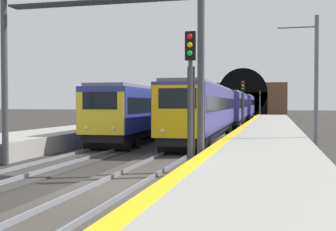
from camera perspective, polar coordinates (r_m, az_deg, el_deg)
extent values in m
plane|color=#302D2B|center=(14.56, -6.38, -9.32)|extent=(320.00, 320.00, 0.00)
cube|color=#9E9B93|center=(13.62, 11.75, -8.07)|extent=(112.00, 4.34, 0.95)
cube|color=yellow|center=(13.74, 3.69, -5.92)|extent=(112.00, 0.50, 0.01)
cube|color=#423D38|center=(14.55, -6.38, -9.20)|extent=(160.00, 3.15, 0.06)
cube|color=gray|center=(14.79, -9.02, -8.62)|extent=(160.00, 0.07, 0.15)
cube|color=gray|center=(14.30, -3.65, -8.96)|extent=(160.00, 0.07, 0.15)
cube|color=gray|center=(16.23, -19.26, -7.78)|extent=(160.00, 0.07, 0.15)
cube|color=navy|center=(31.75, 4.83, 1.03)|extent=(20.26, 3.18, 2.83)
cube|color=black|center=(31.75, 4.83, 1.52)|extent=(19.46, 3.20, 0.86)
cube|color=slate|center=(31.77, 4.84, 3.76)|extent=(19.65, 2.76, 0.20)
cube|color=black|center=(31.81, 4.82, -1.88)|extent=(19.85, 2.85, 0.53)
cylinder|color=black|center=(23.21, 1.91, -4.01)|extent=(1.02, 2.55, 0.96)
cylinder|color=black|center=(24.97, 2.67, -3.61)|extent=(1.02, 2.55, 0.96)
cylinder|color=black|center=(38.73, 6.20, -1.75)|extent=(1.02, 2.55, 0.96)
cylinder|color=black|center=(40.52, 6.48, -1.60)|extent=(1.02, 2.55, 0.96)
cube|color=#E5B20F|center=(21.74, 1.24, 0.51)|extent=(0.18, 2.64, 2.65)
cube|color=black|center=(21.69, 1.22, 2.25)|extent=(0.08, 1.93, 1.02)
sphere|color=#F2EACC|center=(21.59, 3.18, -2.09)|extent=(0.20, 0.20, 0.20)
sphere|color=#F2EACC|center=(21.89, -0.73, -2.04)|extent=(0.20, 0.20, 0.20)
cube|color=navy|center=(52.46, 8.37, 1.25)|extent=(20.26, 3.18, 2.83)
cube|color=black|center=(52.46, 8.37, 1.59)|extent=(19.46, 3.20, 0.99)
cube|color=slate|center=(52.48, 8.38, 2.91)|extent=(19.65, 2.76, 0.20)
cube|color=black|center=(52.50, 8.36, -0.50)|extent=(19.85, 2.85, 0.53)
cylinder|color=black|center=(43.94, 7.54, -1.36)|extent=(1.02, 2.55, 0.96)
cylinder|color=black|center=(45.73, 7.74, -1.24)|extent=(1.02, 2.55, 0.96)
cylinder|color=black|center=(59.30, 8.84, -0.59)|extent=(1.02, 2.55, 0.96)
cylinder|color=black|center=(61.10, 8.95, -0.52)|extent=(1.02, 2.55, 0.96)
cube|color=navy|center=(73.27, 9.90, 1.35)|extent=(20.26, 3.18, 2.83)
cube|color=black|center=(73.26, 9.90, 1.71)|extent=(19.46, 3.20, 0.83)
cube|color=slate|center=(73.27, 9.91, 2.54)|extent=(19.65, 2.76, 0.20)
cube|color=black|center=(73.29, 9.90, 0.09)|extent=(19.85, 2.85, 0.53)
cylinder|color=black|center=(64.47, 9.53, -0.42)|extent=(1.02, 2.55, 0.96)
cylinder|color=black|center=(66.26, 9.62, -0.36)|extent=(1.02, 2.55, 0.96)
cylinder|color=black|center=(80.34, 10.13, -0.02)|extent=(1.02, 2.55, 0.96)
cylinder|color=black|center=(82.14, 10.18, 0.02)|extent=(1.02, 2.55, 0.96)
cube|color=navy|center=(32.93, -2.94, 0.94)|extent=(18.79, 3.33, 2.66)
cube|color=black|center=(32.92, -2.94, 1.38)|extent=(18.05, 3.34, 0.93)
cube|color=slate|center=(32.94, -2.95, 3.42)|extent=(18.22, 2.89, 0.20)
cube|color=black|center=(32.98, -2.94, -1.71)|extent=(18.41, 2.98, 0.54)
cylinder|color=black|center=(25.17, -7.87, -3.56)|extent=(1.05, 2.64, 0.98)
cylinder|color=black|center=(26.86, -6.55, -3.23)|extent=(1.05, 2.64, 0.98)
cylinder|color=black|center=(39.24, -0.47, -1.68)|extent=(1.05, 2.64, 0.98)
cylinder|color=black|center=(40.99, 0.08, -1.54)|extent=(1.05, 2.64, 0.98)
cube|color=yellow|center=(23.98, -8.84, 0.28)|extent=(0.19, 2.73, 2.34)
cube|color=black|center=(23.93, -8.89, 1.93)|extent=(0.09, 1.99, 0.96)
sphere|color=#F2EACC|center=(23.69, -7.12, -1.71)|extent=(0.20, 0.20, 0.20)
sphere|color=#F2EACC|center=(24.25, -10.61, -1.65)|extent=(0.20, 0.20, 0.20)
cube|color=navy|center=(51.80, 3.23, 1.19)|extent=(18.79, 3.33, 2.66)
cube|color=black|center=(51.80, 3.23, 1.51)|extent=(18.05, 3.34, 0.79)
cube|color=slate|center=(51.81, 3.24, 2.77)|extent=(18.22, 2.89, 0.20)
cube|color=black|center=(51.84, 3.23, -0.50)|extent=(18.41, 2.98, 0.54)
cylinder|color=black|center=(43.91, 1.58, -1.33)|extent=(1.05, 2.64, 0.98)
cylinder|color=black|center=(45.68, 2.00, -1.21)|extent=(1.05, 2.64, 0.98)
cylinder|color=black|center=(58.04, 4.20, -0.61)|extent=(1.05, 2.64, 0.98)
cylinder|color=black|center=(59.82, 4.44, -0.54)|extent=(1.05, 2.64, 0.98)
cube|color=navy|center=(70.96, 6.10, 1.30)|extent=(18.79, 3.33, 2.66)
cube|color=black|center=(70.96, 6.10, 1.58)|extent=(18.05, 3.34, 0.83)
cube|color=slate|center=(70.96, 6.10, 2.46)|extent=(18.22, 2.89, 0.20)
cube|color=black|center=(70.98, 6.09, 0.07)|extent=(18.41, 2.98, 0.54)
cylinder|color=black|center=(62.61, 5.26, -0.45)|extent=(1.05, 2.64, 0.98)
cylinder|color=black|center=(64.40, 5.46, -0.39)|extent=(1.05, 2.64, 0.98)
cylinder|color=black|center=(77.59, 6.62, -0.05)|extent=(1.05, 2.64, 0.98)
cylinder|color=black|center=(79.38, 6.75, -0.01)|extent=(1.05, 2.64, 0.98)
cube|color=black|center=(51.82, 3.24, 3.38)|extent=(1.34, 1.74, 0.90)
cylinder|color=#38383D|center=(16.11, 2.93, -0.49)|extent=(0.16, 0.16, 4.33)
cube|color=black|center=(16.23, 2.94, 9.04)|extent=(0.20, 0.38, 1.05)
cube|color=#38383D|center=(16.25, 3.02, -0.47)|extent=(0.04, 0.28, 3.90)
sphere|color=red|center=(16.15, 2.86, 10.25)|extent=(0.20, 0.20, 0.20)
sphere|color=yellow|center=(16.11, 2.86, 9.19)|extent=(0.20, 0.20, 0.20)
sphere|color=green|center=(16.07, 2.85, 8.13)|extent=(0.20, 0.20, 0.20)
cylinder|color=#38383D|center=(42.80, 9.70, 0.53)|extent=(0.16, 0.16, 3.90)
cube|color=black|center=(42.83, 9.72, 3.84)|extent=(0.20, 0.38, 1.05)
cube|color=#38383D|center=(42.94, 9.72, 0.53)|extent=(0.04, 0.28, 3.51)
sphere|color=red|center=(42.71, 9.71, 4.28)|extent=(0.20, 0.20, 0.20)
sphere|color=yellow|center=(42.70, 9.71, 3.88)|extent=(0.20, 0.20, 0.20)
sphere|color=green|center=(42.69, 9.71, 3.48)|extent=(0.20, 0.20, 0.20)
cylinder|color=#4C4C54|center=(92.46, 11.89, 1.24)|extent=(0.16, 0.16, 4.36)
cube|color=black|center=(92.48, 11.90, 2.91)|extent=(0.20, 0.38, 1.05)
cube|color=#4C4C54|center=(92.60, 11.89, 1.24)|extent=(0.04, 0.28, 3.92)
sphere|color=red|center=(92.36, 11.89, 3.12)|extent=(0.20, 0.20, 0.20)
sphere|color=yellow|center=(92.35, 11.89, 2.93)|extent=(0.20, 0.20, 0.20)
sphere|color=green|center=(92.34, 11.89, 2.75)|extent=(0.20, 0.20, 0.20)
cylinder|color=#3F3F47|center=(20.56, -20.52, 4.12)|extent=(0.28, 0.28, 7.38)
cylinder|color=#3F3F47|center=(17.24, 4.31, 4.72)|extent=(0.28, 0.28, 7.38)
cube|color=#2D2D33|center=(18.91, -9.27, 14.35)|extent=(0.70, 7.86, 0.08)
cube|color=brown|center=(102.61, 9.74, 2.15)|extent=(2.63, 19.82, 7.44)
cube|color=black|center=(101.25, 9.69, 1.52)|extent=(0.12, 11.10, 5.21)
cylinder|color=black|center=(101.28, 9.69, 3.00)|extent=(0.12, 11.10, 11.10)
cylinder|color=#595B60|center=(24.42, 18.75, 3.73)|extent=(0.22, 0.22, 7.38)
cylinder|color=#595B60|center=(24.66, 16.46, 10.95)|extent=(0.08, 2.00, 0.08)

